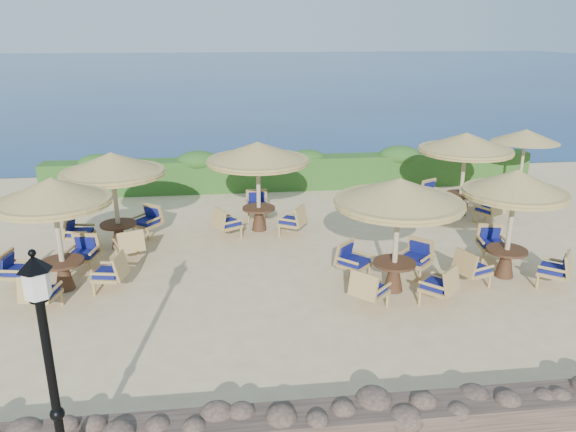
{
  "coord_description": "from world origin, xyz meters",
  "views": [
    {
      "loc": [
        -2.67,
        -12.87,
        5.72
      ],
      "look_at": [
        -1.08,
        0.16,
        1.3
      ],
      "focal_mm": 35.0,
      "sensor_mm": 36.0,
      "label": 1
    }
  ],
  "objects_px": {
    "lamp_post": "(53,390)",
    "cafe_set_2": "(513,205)",
    "cafe_set_1": "(398,214)",
    "cafe_set_3": "(114,181)",
    "extra_parasol": "(526,136)",
    "cafe_set_5": "(465,158)",
    "cafe_set_4": "(258,166)",
    "cafe_set_0": "(56,218)"
  },
  "relations": [
    {
      "from": "cafe_set_1",
      "to": "cafe_set_4",
      "type": "bearing_deg",
      "value": 121.92
    },
    {
      "from": "cafe_set_0",
      "to": "cafe_set_3",
      "type": "relative_size",
      "value": 1.03
    },
    {
      "from": "lamp_post",
      "to": "cafe_set_4",
      "type": "height_order",
      "value": "lamp_post"
    },
    {
      "from": "extra_parasol",
      "to": "cafe_set_2",
      "type": "xyz_separation_m",
      "value": [
        -3.79,
        -6.39,
        -0.37
      ]
    },
    {
      "from": "lamp_post",
      "to": "cafe_set_2",
      "type": "relative_size",
      "value": 1.21
    },
    {
      "from": "extra_parasol",
      "to": "cafe_set_5",
      "type": "height_order",
      "value": "cafe_set_5"
    },
    {
      "from": "cafe_set_1",
      "to": "cafe_set_2",
      "type": "height_order",
      "value": "same"
    },
    {
      "from": "cafe_set_1",
      "to": "lamp_post",
      "type": "bearing_deg",
      "value": -138.77
    },
    {
      "from": "cafe_set_0",
      "to": "cafe_set_4",
      "type": "relative_size",
      "value": 0.97
    },
    {
      "from": "cafe_set_1",
      "to": "cafe_set_2",
      "type": "xyz_separation_m",
      "value": [
        2.89,
        0.41,
        -0.04
      ]
    },
    {
      "from": "lamp_post",
      "to": "cafe_set_3",
      "type": "height_order",
      "value": "lamp_post"
    },
    {
      "from": "cafe_set_0",
      "to": "extra_parasol",
      "type": "bearing_deg",
      "value": 22.43
    },
    {
      "from": "cafe_set_0",
      "to": "cafe_set_3",
      "type": "height_order",
      "value": "same"
    },
    {
      "from": "cafe_set_3",
      "to": "cafe_set_5",
      "type": "bearing_deg",
      "value": 8.93
    },
    {
      "from": "cafe_set_1",
      "to": "cafe_set_4",
      "type": "height_order",
      "value": "same"
    },
    {
      "from": "cafe_set_4",
      "to": "extra_parasol",
      "type": "bearing_deg",
      "value": 14.23
    },
    {
      "from": "lamp_post",
      "to": "cafe_set_1",
      "type": "distance_m",
      "value": 7.88
    },
    {
      "from": "cafe_set_3",
      "to": "lamp_post",
      "type": "bearing_deg",
      "value": -85.34
    },
    {
      "from": "extra_parasol",
      "to": "cafe_set_5",
      "type": "relative_size",
      "value": 0.82
    },
    {
      "from": "lamp_post",
      "to": "cafe_set_2",
      "type": "height_order",
      "value": "lamp_post"
    },
    {
      "from": "cafe_set_3",
      "to": "cafe_set_4",
      "type": "height_order",
      "value": "same"
    },
    {
      "from": "lamp_post",
      "to": "cafe_set_0",
      "type": "relative_size",
      "value": 1.15
    },
    {
      "from": "lamp_post",
      "to": "cafe_set_0",
      "type": "distance_m",
      "value": 6.35
    },
    {
      "from": "lamp_post",
      "to": "cafe_set_3",
      "type": "xyz_separation_m",
      "value": [
        -0.7,
        8.65,
        0.34
      ]
    },
    {
      "from": "cafe_set_2",
      "to": "cafe_set_3",
      "type": "distance_m",
      "value": 9.99
    },
    {
      "from": "extra_parasol",
      "to": "cafe_set_3",
      "type": "relative_size",
      "value": 0.86
    },
    {
      "from": "cafe_set_4",
      "to": "cafe_set_5",
      "type": "relative_size",
      "value": 1.02
    },
    {
      "from": "lamp_post",
      "to": "cafe_set_2",
      "type": "xyz_separation_m",
      "value": [
        8.81,
        5.61,
        0.25
      ]
    },
    {
      "from": "cafe_set_0",
      "to": "cafe_set_1",
      "type": "relative_size",
      "value": 1.01
    },
    {
      "from": "cafe_set_0",
      "to": "cafe_set_5",
      "type": "bearing_deg",
      "value": 20.18
    },
    {
      "from": "extra_parasol",
      "to": "cafe_set_3",
      "type": "distance_m",
      "value": 13.72
    },
    {
      "from": "cafe_set_5",
      "to": "cafe_set_2",
      "type": "bearing_deg",
      "value": -100.43
    },
    {
      "from": "cafe_set_0",
      "to": "cafe_set_2",
      "type": "bearing_deg",
      "value": -3.08
    },
    {
      "from": "lamp_post",
      "to": "cafe_set_1",
      "type": "height_order",
      "value": "lamp_post"
    },
    {
      "from": "extra_parasol",
      "to": "cafe_set_4",
      "type": "height_order",
      "value": "cafe_set_4"
    },
    {
      "from": "extra_parasol",
      "to": "cafe_set_1",
      "type": "xyz_separation_m",
      "value": [
        -6.68,
        -6.81,
        -0.33
      ]
    },
    {
      "from": "cafe_set_1",
      "to": "cafe_set_5",
      "type": "relative_size",
      "value": 0.98
    },
    {
      "from": "lamp_post",
      "to": "extra_parasol",
      "type": "bearing_deg",
      "value": 43.6
    },
    {
      "from": "lamp_post",
      "to": "cafe_set_5",
      "type": "relative_size",
      "value": 1.13
    },
    {
      "from": "lamp_post",
      "to": "extra_parasol",
      "type": "distance_m",
      "value": 17.41
    },
    {
      "from": "cafe_set_2",
      "to": "extra_parasol",
      "type": "bearing_deg",
      "value": 59.37
    },
    {
      "from": "cafe_set_0",
      "to": "cafe_set_1",
      "type": "xyz_separation_m",
      "value": [
        7.46,
        -0.97,
        0.1
      ]
    }
  ]
}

